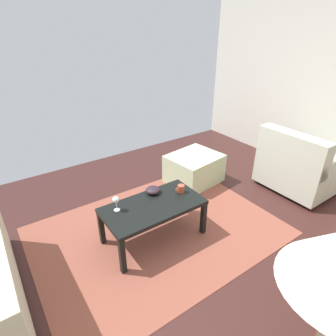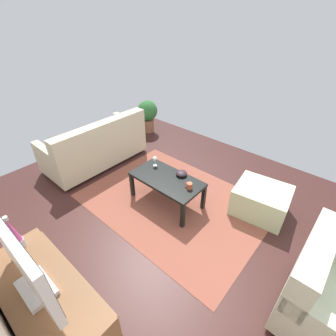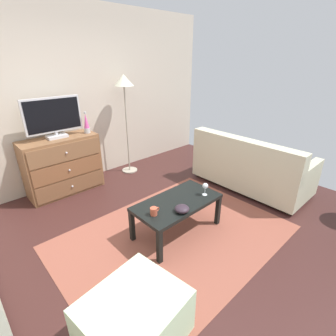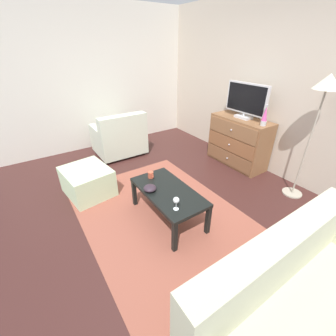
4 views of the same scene
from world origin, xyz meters
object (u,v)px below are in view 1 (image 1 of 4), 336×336
at_px(armchair, 298,167).
at_px(ottoman, 194,169).
at_px(wine_glass, 116,200).
at_px(bowl_decorative, 153,190).
at_px(coffee_table, 153,209).
at_px(standing_lamp, 336,303).
at_px(mug, 181,189).

height_order(armchair, ottoman, armchair).
xyz_separation_m(wine_glass, ottoman, (-1.47, -0.57, -0.34)).
bearing_deg(armchair, ottoman, -43.42).
distance_m(wine_glass, bowl_decorative, 0.47).
xyz_separation_m(coffee_table, bowl_decorative, (-0.12, -0.19, 0.09)).
xyz_separation_m(bowl_decorative, standing_lamp, (0.72, 2.06, 0.99)).
distance_m(wine_glass, standing_lamp, 2.22).
relative_size(coffee_table, ottoman, 1.48).
height_order(mug, bowl_decorative, mug).
height_order(coffee_table, bowl_decorative, bowl_decorative).
relative_size(wine_glass, ottoman, 0.22).
height_order(mug, armchair, armchair).
xyz_separation_m(wine_glass, mug, (-0.72, 0.10, -0.07)).
height_order(bowl_decorative, ottoman, bowl_decorative).
distance_m(wine_glass, armchair, 2.53).
bearing_deg(wine_glass, mug, 172.29).
relative_size(bowl_decorative, armchair, 0.17).
height_order(ottoman, standing_lamp, standing_lamp).
distance_m(wine_glass, ottoman, 1.62).
xyz_separation_m(coffee_table, ottoman, (-1.13, -0.70, -0.17)).
bearing_deg(armchair, mug, -9.40).
height_order(mug, standing_lamp, standing_lamp).
bearing_deg(wine_glass, coffee_table, 160.03).
xyz_separation_m(bowl_decorative, armchair, (-2.03, 0.45, -0.12)).
height_order(wine_glass, bowl_decorative, wine_glass).
bearing_deg(coffee_table, standing_lamp, 72.08).
height_order(armchair, standing_lamp, standing_lamp).
relative_size(wine_glass, mug, 1.38).
xyz_separation_m(wine_glass, bowl_decorative, (-0.46, -0.06, -0.08)).
bearing_deg(mug, bowl_decorative, -31.89).
distance_m(bowl_decorative, standing_lamp, 2.40).
relative_size(coffee_table, wine_glass, 6.58).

